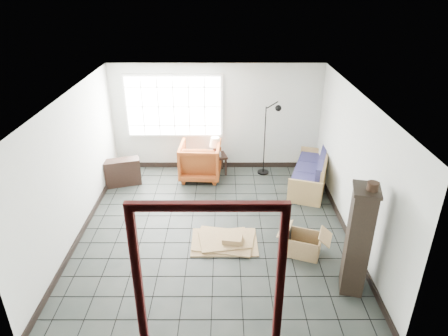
{
  "coord_description": "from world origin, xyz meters",
  "views": [
    {
      "loc": [
        0.18,
        -6.38,
        4.4
      ],
      "look_at": [
        0.18,
        0.3,
        1.15
      ],
      "focal_mm": 32.0,
      "sensor_mm": 36.0,
      "label": 1
    }
  ],
  "objects_px": {
    "futon_sofa": "(313,174)",
    "tall_shelf": "(358,240)",
    "side_table": "(217,158)",
    "armchair": "(200,159)"
  },
  "relations": [
    {
      "from": "futon_sofa",
      "to": "tall_shelf",
      "type": "relative_size",
      "value": 1.14
    },
    {
      "from": "side_table",
      "to": "tall_shelf",
      "type": "xyz_separation_m",
      "value": [
        2.14,
        -3.99,
        0.5
      ]
    },
    {
      "from": "futon_sofa",
      "to": "armchair",
      "type": "distance_m",
      "value": 2.63
    },
    {
      "from": "futon_sofa",
      "to": "tall_shelf",
      "type": "distance_m",
      "value": 3.37
    },
    {
      "from": "armchair",
      "to": "tall_shelf",
      "type": "distance_m",
      "value": 4.55
    },
    {
      "from": "armchair",
      "to": "tall_shelf",
      "type": "height_order",
      "value": "tall_shelf"
    },
    {
      "from": "armchair",
      "to": "tall_shelf",
      "type": "relative_size",
      "value": 0.55
    },
    {
      "from": "futon_sofa",
      "to": "armchair",
      "type": "relative_size",
      "value": 2.08
    },
    {
      "from": "armchair",
      "to": "tall_shelf",
      "type": "bearing_deg",
      "value": 127.34
    },
    {
      "from": "side_table",
      "to": "tall_shelf",
      "type": "distance_m",
      "value": 4.55
    }
  ]
}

